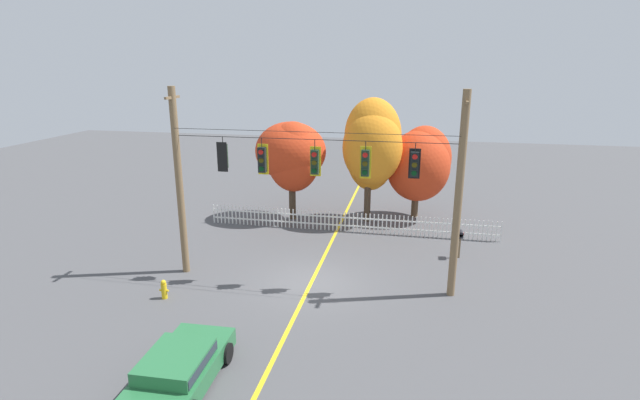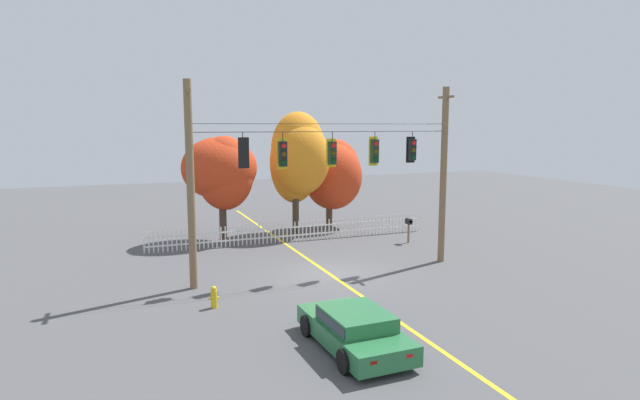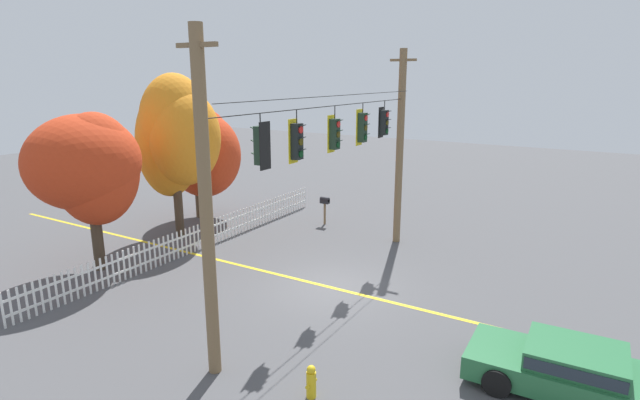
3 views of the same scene
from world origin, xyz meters
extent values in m
plane|color=#4C4C4F|center=(0.00, 0.00, 0.00)|extent=(80.00, 80.00, 0.00)
cube|color=gold|center=(0.00, 0.00, 0.00)|extent=(0.16, 36.00, 0.01)
cylinder|color=brown|center=(-5.68, 0.00, 4.00)|extent=(0.30, 0.30, 8.01)
cylinder|color=brown|center=(5.68, 0.00, 4.00)|extent=(0.30, 0.30, 8.01)
cube|color=brown|center=(-5.68, 0.00, 7.56)|extent=(0.10, 1.10, 0.10)
cube|color=brown|center=(5.68, 0.00, 7.56)|extent=(0.10, 1.10, 0.10)
cylinder|color=black|center=(0.00, 0.00, 6.04)|extent=(11.15, 0.02, 0.02)
cylinder|color=black|center=(0.00, -0.25, 6.36)|extent=(11.15, 0.02, 0.02)
cylinder|color=black|center=(-3.63, 0.00, 5.88)|extent=(0.03, 0.03, 0.32)
cube|color=black|center=(-3.63, -0.13, 5.24)|extent=(0.43, 0.02, 1.21)
cube|color=#1E3323|center=(-3.63, 0.00, 5.24)|extent=(0.30, 0.24, 0.97)
cylinder|color=red|center=(-3.63, 0.14, 5.56)|extent=(0.20, 0.03, 0.20)
cube|color=#1E3323|center=(-3.63, 0.18, 5.68)|extent=(0.22, 0.12, 0.06)
cylinder|color=#463B09|center=(-3.63, 0.14, 5.24)|extent=(0.20, 0.03, 0.20)
cube|color=#1E3323|center=(-3.63, 0.18, 5.35)|extent=(0.22, 0.12, 0.06)
cylinder|color=#073513|center=(-3.63, 0.14, 4.92)|extent=(0.20, 0.03, 0.20)
cube|color=#1E3323|center=(-3.63, 0.18, 5.03)|extent=(0.22, 0.12, 0.06)
cylinder|color=black|center=(-1.99, 0.00, 5.85)|extent=(0.03, 0.03, 0.38)
cube|color=yellow|center=(-1.99, 0.13, 5.16)|extent=(0.43, 0.02, 1.25)
cube|color=black|center=(-1.99, 0.00, 5.16)|extent=(0.30, 0.24, 1.00)
cylinder|color=red|center=(-1.99, -0.14, 5.50)|extent=(0.20, 0.03, 0.20)
cube|color=black|center=(-1.99, -0.18, 5.61)|extent=(0.22, 0.12, 0.06)
cylinder|color=#463B09|center=(-1.99, -0.14, 5.16)|extent=(0.20, 0.03, 0.20)
cube|color=black|center=(-1.99, -0.18, 5.28)|extent=(0.22, 0.12, 0.06)
cylinder|color=#073513|center=(-1.99, -0.14, 4.83)|extent=(0.20, 0.03, 0.20)
cube|color=black|center=(-1.99, -0.18, 4.94)|extent=(0.22, 0.12, 0.06)
cylinder|color=black|center=(0.16, 0.00, 5.84)|extent=(0.03, 0.03, 0.41)
cube|color=yellow|center=(0.16, 0.13, 5.16)|extent=(0.43, 0.02, 1.18)
cube|color=#1E3323|center=(0.16, 0.00, 5.16)|extent=(0.30, 0.24, 0.95)
cylinder|color=red|center=(0.16, -0.14, 5.48)|extent=(0.20, 0.03, 0.20)
cube|color=#1E3323|center=(0.16, -0.18, 5.59)|extent=(0.22, 0.12, 0.06)
cylinder|color=#463B09|center=(0.16, -0.14, 5.16)|extent=(0.20, 0.03, 0.20)
cube|color=#1E3323|center=(0.16, -0.18, 5.27)|extent=(0.22, 0.12, 0.06)
cylinder|color=#073513|center=(0.16, -0.14, 4.84)|extent=(0.20, 0.03, 0.20)
cube|color=#1E3323|center=(0.16, -0.18, 4.96)|extent=(0.22, 0.12, 0.06)
cylinder|color=black|center=(2.14, 0.00, 5.87)|extent=(0.03, 0.03, 0.34)
cube|color=yellow|center=(2.14, 0.13, 5.20)|extent=(0.43, 0.02, 1.25)
cube|color=#1E3323|center=(2.14, 0.00, 5.20)|extent=(0.30, 0.24, 1.01)
cylinder|color=red|center=(2.14, -0.14, 5.53)|extent=(0.20, 0.03, 0.20)
cube|color=#1E3323|center=(2.14, -0.18, 5.65)|extent=(0.22, 0.12, 0.06)
cylinder|color=#463B09|center=(2.14, -0.14, 5.20)|extent=(0.20, 0.03, 0.20)
cube|color=#1E3323|center=(2.14, -0.18, 5.31)|extent=(0.22, 0.12, 0.06)
cylinder|color=#073513|center=(2.14, -0.14, 4.86)|extent=(0.20, 0.03, 0.20)
cube|color=#1E3323|center=(2.14, -0.18, 4.97)|extent=(0.22, 0.12, 0.06)
cylinder|color=black|center=(3.99, 0.00, 5.87)|extent=(0.03, 0.03, 0.35)
cube|color=black|center=(3.99, 0.13, 5.23)|extent=(0.43, 0.02, 1.16)
cube|color=black|center=(3.99, 0.00, 5.23)|extent=(0.30, 0.24, 0.93)
cylinder|color=red|center=(3.99, -0.14, 5.54)|extent=(0.20, 0.03, 0.20)
cube|color=black|center=(3.99, -0.18, 5.65)|extent=(0.22, 0.12, 0.06)
cylinder|color=#463B09|center=(3.99, -0.14, 5.23)|extent=(0.20, 0.03, 0.20)
cube|color=black|center=(3.99, -0.18, 5.34)|extent=(0.22, 0.12, 0.06)
cylinder|color=#073513|center=(3.99, -0.14, 4.92)|extent=(0.20, 0.03, 0.20)
cube|color=black|center=(3.99, -0.18, 5.03)|extent=(0.22, 0.12, 0.06)
cube|color=white|center=(-7.18, 6.52, 0.55)|extent=(0.06, 0.04, 1.09)
cube|color=white|center=(-6.95, 6.52, 0.55)|extent=(0.06, 0.04, 1.09)
cube|color=white|center=(-6.73, 6.52, 0.55)|extent=(0.06, 0.04, 1.09)
cube|color=white|center=(-6.51, 6.52, 0.55)|extent=(0.06, 0.04, 1.09)
cube|color=white|center=(-6.28, 6.52, 0.55)|extent=(0.06, 0.04, 1.09)
cube|color=white|center=(-6.06, 6.52, 0.55)|extent=(0.06, 0.04, 1.09)
cube|color=white|center=(-5.83, 6.52, 0.55)|extent=(0.06, 0.04, 1.09)
cube|color=white|center=(-5.61, 6.52, 0.55)|extent=(0.06, 0.04, 1.09)
cube|color=white|center=(-5.38, 6.52, 0.55)|extent=(0.06, 0.04, 1.09)
cube|color=white|center=(-5.16, 6.52, 0.55)|extent=(0.06, 0.04, 1.09)
cube|color=white|center=(-4.93, 6.52, 0.55)|extent=(0.06, 0.04, 1.09)
cube|color=white|center=(-4.71, 6.52, 0.55)|extent=(0.06, 0.04, 1.09)
cube|color=white|center=(-4.48, 6.52, 0.55)|extent=(0.06, 0.04, 1.09)
cube|color=white|center=(-4.26, 6.52, 0.55)|extent=(0.06, 0.04, 1.09)
cube|color=white|center=(-4.03, 6.52, 0.55)|extent=(0.06, 0.04, 1.09)
cube|color=white|center=(-3.81, 6.52, 0.55)|extent=(0.06, 0.04, 1.09)
cube|color=white|center=(-3.59, 6.52, 0.55)|extent=(0.06, 0.04, 1.09)
cube|color=white|center=(-3.36, 6.52, 0.55)|extent=(0.06, 0.04, 1.09)
cube|color=white|center=(-3.14, 6.52, 0.55)|extent=(0.06, 0.04, 1.09)
cube|color=white|center=(-2.91, 6.52, 0.55)|extent=(0.06, 0.04, 1.09)
cube|color=white|center=(-2.69, 6.52, 0.55)|extent=(0.06, 0.04, 1.09)
cube|color=white|center=(-2.46, 6.52, 0.55)|extent=(0.06, 0.04, 1.09)
cube|color=white|center=(-2.24, 6.52, 0.55)|extent=(0.06, 0.04, 1.09)
cube|color=white|center=(-2.01, 6.52, 0.55)|extent=(0.06, 0.04, 1.09)
cube|color=white|center=(-1.79, 6.52, 0.55)|extent=(0.06, 0.04, 1.09)
cube|color=white|center=(-1.56, 6.52, 0.55)|extent=(0.06, 0.04, 1.09)
cube|color=white|center=(-1.34, 6.52, 0.55)|extent=(0.06, 0.04, 1.09)
cube|color=white|center=(-1.12, 6.52, 0.55)|extent=(0.06, 0.04, 1.09)
cube|color=white|center=(-0.89, 6.52, 0.55)|extent=(0.06, 0.04, 1.09)
cube|color=white|center=(-0.67, 6.52, 0.55)|extent=(0.06, 0.04, 1.09)
cube|color=white|center=(-0.44, 6.52, 0.55)|extent=(0.06, 0.04, 1.09)
cube|color=white|center=(-0.22, 6.52, 0.55)|extent=(0.06, 0.04, 1.09)
cube|color=white|center=(0.01, 6.52, 0.55)|extent=(0.06, 0.04, 1.09)
cube|color=white|center=(0.23, 6.52, 0.55)|extent=(0.06, 0.04, 1.09)
cube|color=white|center=(0.46, 6.52, 0.55)|extent=(0.06, 0.04, 1.09)
cube|color=white|center=(0.68, 6.52, 0.55)|extent=(0.06, 0.04, 1.09)
cube|color=white|center=(0.91, 6.52, 0.55)|extent=(0.06, 0.04, 1.09)
cube|color=white|center=(1.13, 6.52, 0.55)|extent=(0.06, 0.04, 1.09)
cube|color=white|center=(1.35, 6.52, 0.55)|extent=(0.06, 0.04, 1.09)
cube|color=white|center=(1.58, 6.52, 0.55)|extent=(0.06, 0.04, 1.09)
cube|color=white|center=(1.80, 6.52, 0.55)|extent=(0.06, 0.04, 1.09)
cube|color=white|center=(2.03, 6.52, 0.55)|extent=(0.06, 0.04, 1.09)
cube|color=white|center=(2.25, 6.52, 0.55)|extent=(0.06, 0.04, 1.09)
cube|color=white|center=(2.48, 6.52, 0.55)|extent=(0.06, 0.04, 1.09)
cube|color=white|center=(2.70, 6.52, 0.55)|extent=(0.06, 0.04, 1.09)
cube|color=white|center=(2.93, 6.52, 0.55)|extent=(0.06, 0.04, 1.09)
cube|color=white|center=(3.15, 6.52, 0.55)|extent=(0.06, 0.04, 1.09)
cube|color=white|center=(3.38, 6.52, 0.55)|extent=(0.06, 0.04, 1.09)
cube|color=white|center=(3.60, 6.52, 0.55)|extent=(0.06, 0.04, 1.09)
cube|color=white|center=(3.82, 6.52, 0.55)|extent=(0.06, 0.04, 1.09)
cube|color=white|center=(4.05, 6.52, 0.55)|extent=(0.06, 0.04, 1.09)
cube|color=white|center=(4.27, 6.52, 0.55)|extent=(0.06, 0.04, 1.09)
cube|color=white|center=(4.50, 6.52, 0.55)|extent=(0.06, 0.04, 1.09)
cube|color=white|center=(4.72, 6.52, 0.55)|extent=(0.06, 0.04, 1.09)
cube|color=white|center=(4.95, 6.52, 0.55)|extent=(0.06, 0.04, 1.09)
cube|color=white|center=(5.17, 6.52, 0.55)|extent=(0.06, 0.04, 1.09)
cube|color=white|center=(5.40, 6.52, 0.55)|extent=(0.06, 0.04, 1.09)
cube|color=white|center=(5.62, 6.52, 0.55)|extent=(0.06, 0.04, 1.09)
cube|color=white|center=(5.85, 6.52, 0.55)|extent=(0.06, 0.04, 1.09)
cube|color=white|center=(6.07, 6.52, 0.55)|extent=(0.06, 0.04, 1.09)
cube|color=white|center=(6.29, 6.52, 0.55)|extent=(0.06, 0.04, 1.09)
cube|color=white|center=(6.52, 6.52, 0.55)|extent=(0.06, 0.04, 1.09)
cube|color=white|center=(6.74, 6.52, 0.55)|extent=(0.06, 0.04, 1.09)
cube|color=white|center=(6.97, 6.52, 0.55)|extent=(0.06, 0.04, 1.09)
cube|color=white|center=(7.19, 6.52, 0.55)|extent=(0.06, 0.04, 1.09)
cube|color=white|center=(7.42, 6.52, 0.55)|extent=(0.06, 0.04, 1.09)
cube|color=white|center=(7.64, 6.52, 0.55)|extent=(0.06, 0.04, 1.09)
cube|color=white|center=(7.87, 6.52, 0.55)|extent=(0.06, 0.04, 1.09)
cube|color=white|center=(8.09, 6.52, 0.55)|extent=(0.06, 0.04, 1.09)
cube|color=white|center=(8.32, 6.52, 0.55)|extent=(0.06, 0.04, 1.09)
cube|color=white|center=(8.54, 6.52, 0.55)|extent=(0.06, 0.04, 1.09)
cube|color=white|center=(0.68, 6.55, 0.33)|extent=(15.72, 0.03, 0.08)
cube|color=white|center=(0.68, 6.55, 0.79)|extent=(15.72, 0.03, 0.08)
cylinder|color=#473828|center=(-2.93, 8.16, 1.31)|extent=(0.40, 0.40, 2.63)
ellipsoid|color=red|center=(-2.79, 7.97, 3.74)|extent=(3.12, 2.54, 4.02)
ellipsoid|color=red|center=(-3.02, 8.30, 4.00)|extent=(4.10, 3.51, 3.38)
cylinder|color=#473828|center=(1.43, 8.60, 1.38)|extent=(0.38, 0.38, 2.76)
ellipsoid|color=orange|center=(1.52, 9.03, 4.12)|extent=(2.92, 2.48, 4.73)
ellipsoid|color=orange|center=(1.67, 8.15, 4.39)|extent=(3.30, 2.72, 4.10)
ellipsoid|color=orange|center=(1.63, 8.64, 4.95)|extent=(3.17, 2.73, 4.27)
cylinder|color=brown|center=(4.15, 10.01, 0.97)|extent=(0.40, 0.40, 1.93)
ellipsoid|color=red|center=(4.20, 9.56, 3.18)|extent=(3.64, 3.49, 4.10)
ellipsoid|color=red|center=(4.51, 9.94, 3.56)|extent=(3.11, 2.69, 3.78)
cube|color=#286B3D|center=(-2.22, -7.33, 0.45)|extent=(1.97, 4.30, 0.55)
cube|color=#286B3D|center=(-2.22, -7.48, 0.94)|extent=(1.69, 2.08, 0.42)
cube|color=#232D38|center=(-2.22, -7.48, 0.94)|extent=(1.72, 2.00, 0.27)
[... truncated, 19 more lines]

